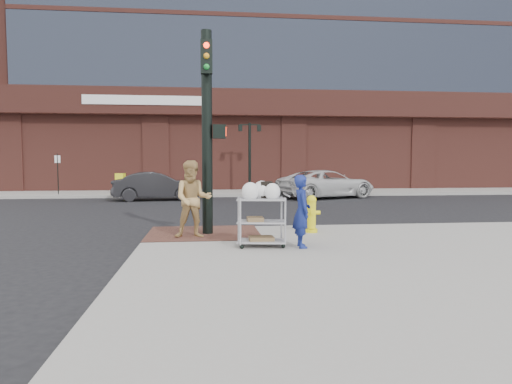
{
  "coord_description": "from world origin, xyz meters",
  "views": [
    {
      "loc": [
        -0.52,
        -10.6,
        1.99
      ],
      "look_at": [
        0.63,
        -0.04,
        1.25
      ],
      "focal_mm": 32.0,
      "sensor_mm": 36.0,
      "label": 1
    }
  ],
  "objects": [
    {
      "name": "sedan_dark",
      "position": [
        -3.0,
        12.46,
        0.71
      ],
      "size": [
        4.43,
        1.98,
        1.41
      ],
      "primitive_type": "imported",
      "rotation": [
        0.0,
        0.0,
        1.69
      ],
      "color": "black",
      "rests_on": "ground"
    },
    {
      "name": "sidewalk_far",
      "position": [
        12.5,
        32.0,
        0.07
      ],
      "size": [
        65.0,
        36.0,
        0.15
      ],
      "primitive_type": "cube",
      "color": "gray",
      "rests_on": "ground"
    },
    {
      "name": "traffic_signal_pole",
      "position": [
        -0.48,
        0.77,
        2.83
      ],
      "size": [
        0.61,
        0.51,
        5.0
      ],
      "color": "black",
      "rests_on": "sidewalk_near"
    },
    {
      "name": "bank_building",
      "position": [
        5.0,
        31.0,
        14.15
      ],
      "size": [
        42.0,
        26.0,
        28.0
      ],
      "primitive_type": "cube",
      "color": "brown",
      "rests_on": "sidewalk_far"
    },
    {
      "name": "minivan_white",
      "position": [
        5.78,
        12.88,
        0.74
      ],
      "size": [
        5.83,
        4.25,
        1.47
      ],
      "primitive_type": "imported",
      "rotation": [
        0.0,
        0.0,
        1.96
      ],
      "color": "silver",
      "rests_on": "ground"
    },
    {
      "name": "ground",
      "position": [
        0.0,
        0.0,
        0.0
      ],
      "size": [
        220.0,
        220.0,
        0.0
      ],
      "primitive_type": "plane",
      "color": "black",
      "rests_on": "ground"
    },
    {
      "name": "fire_hydrant",
      "position": [
        2.14,
        0.76,
        0.64
      ],
      "size": [
        0.45,
        0.31,
        0.95
      ],
      "color": "yellow",
      "rests_on": "sidewalk_near"
    },
    {
      "name": "pedestrian_tan",
      "position": [
        -0.84,
        0.25,
        1.07
      ],
      "size": [
        0.91,
        0.72,
        1.84
      ],
      "primitive_type": "imported",
      "rotation": [
        0.0,
        0.0,
        0.03
      ],
      "color": "tan",
      "rests_on": "sidewalk_near"
    },
    {
      "name": "parking_sign",
      "position": [
        -8.5,
        15.0,
        1.25
      ],
      "size": [
        0.05,
        0.05,
        2.2
      ],
      "primitive_type": "cylinder",
      "color": "black",
      "rests_on": "sidewalk_far"
    },
    {
      "name": "lamp_post",
      "position": [
        2.0,
        16.0,
        2.62
      ],
      "size": [
        1.32,
        0.22,
        4.0
      ],
      "color": "black",
      "rests_on": "sidewalk_far"
    },
    {
      "name": "newsbox_yellow",
      "position": [
        -5.26,
        15.26,
        0.71
      ],
      "size": [
        0.53,
        0.5,
        1.12
      ],
      "primitive_type": "cube",
      "rotation": [
        0.0,
        0.0,
        -0.17
      ],
      "color": "yellow",
      "rests_on": "sidewalk_far"
    },
    {
      "name": "brick_curb_ramp",
      "position": [
        -0.6,
        0.9,
        0.16
      ],
      "size": [
        2.8,
        2.4,
        0.01
      ],
      "primitive_type": "cube",
      "color": "#492822",
      "rests_on": "sidewalk_near"
    },
    {
      "name": "newsbox_blue",
      "position": [
        -4.57,
        14.98,
        0.65
      ],
      "size": [
        0.45,
        0.41,
        0.99
      ],
      "primitive_type": "cube",
      "rotation": [
        0.0,
        0.0,
        0.09
      ],
      "color": "navy",
      "rests_on": "sidewalk_far"
    },
    {
      "name": "utility_cart",
      "position": [
        0.63,
        -1.05,
        0.78
      ],
      "size": [
        1.08,
        0.71,
        1.4
      ],
      "color": "#99999E",
      "rests_on": "sidewalk_near"
    },
    {
      "name": "woman_blue",
      "position": [
        1.47,
        -1.2,
        0.92
      ],
      "size": [
        0.38,
        0.57,
        1.54
      ],
      "primitive_type": "imported",
      "rotation": [
        0.0,
        0.0,
        1.59
      ],
      "color": "navy",
      "rests_on": "sidewalk_near"
    }
  ]
}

